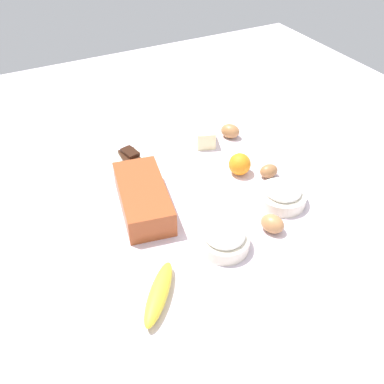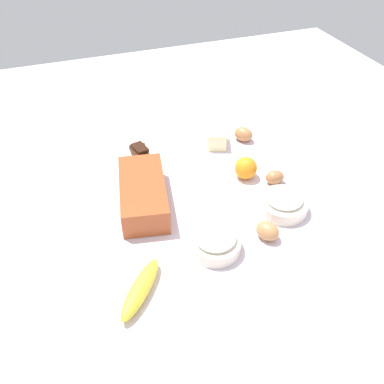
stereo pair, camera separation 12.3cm
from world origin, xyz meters
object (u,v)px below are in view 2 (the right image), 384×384
Objects in this scene: egg_near_butter at (267,231)px; flour_bowl at (215,241)px; orange_fruit at (246,168)px; egg_loose at (275,177)px; loaf_pan at (143,193)px; butter_block at (216,137)px; chocolate_plate at (140,154)px; sugar_bowl at (283,202)px; banana at (140,289)px; egg_beside_bowl at (243,134)px.

flour_bowl is at bearing 87.22° from egg_near_butter.
orange_fruit is 0.09m from egg_loose.
butter_block is at bearing -44.77° from loaf_pan.
egg_near_butter is 0.54m from chocolate_plate.
banana is at bearing 107.94° from sugar_bowl.
chocolate_plate is at bearing 38.47° from sugar_bowl.
orange_fruit reaches higher than flour_bowl.
egg_near_butter is (0.07, -0.37, 0.01)m from banana.
chocolate_plate is at bearing 9.30° from flour_bowl.
egg_beside_bowl reaches higher than chocolate_plate.
egg_beside_bowl is at bearing -23.37° from orange_fruit.
butter_block is 0.10m from egg_beside_bowl.
flour_bowl is 1.89× the size of orange_fruit.
egg_beside_bowl is (0.20, -0.09, -0.01)m from orange_fruit.
butter_block is at bearing 4.30° from orange_fruit.
banana is 0.54m from orange_fruit.
sugar_bowl is 2.14× the size of egg_near_butter.
sugar_bowl is at bearing -102.79° from loaf_pan.
butter_block is at bearing -22.72° from flour_bowl.
loaf_pan is at bearing 66.37° from sugar_bowl.
orange_fruit reaches higher than chocolate_plate.
flour_bowl is at bearing -71.74° from banana.
banana is at bearing 174.85° from loaf_pan.
orange_fruit is at bearing 11.14° from sugar_bowl.
banana is (-0.07, 0.22, -0.01)m from flour_bowl.
loaf_pan reaches higher than orange_fruit.
egg_loose is (-0.04, -0.41, -0.02)m from loaf_pan.
sugar_bowl is (-0.16, -0.37, -0.01)m from loaf_pan.
egg_loose is at bearing -127.38° from orange_fruit.
orange_fruit reaches higher than banana.
egg_loose is (-0.26, 0.01, -0.00)m from egg_beside_bowl.
egg_beside_bowl is 0.54× the size of chocolate_plate.
flour_bowl is at bearing 147.10° from egg_beside_bowl.
banana is (-0.15, 0.46, -0.01)m from sugar_bowl.
loaf_pan is 2.21× the size of flour_bowl.
flour_bowl reaches higher than banana.
orange_fruit reaches higher than butter_block.
flour_bowl is 0.23m from banana.
loaf_pan is 2.30× the size of chocolate_plate.
flour_bowl reaches higher than egg_near_butter.
loaf_pan is 3.33× the size of butter_block.
egg_beside_bowl is (0.46, -0.15, -0.00)m from egg_near_butter.
egg_beside_bowl is at bearing -2.80° from egg_loose.
egg_near_butter reaches higher than chocolate_plate.
banana is (-0.31, 0.09, -0.02)m from loaf_pan.
sugar_bowl is 2.05× the size of egg_beside_bowl.
loaf_pan is at bearing 92.63° from orange_fruit.
loaf_pan is 0.42m from egg_loose.
flour_bowl is 1.94× the size of egg_beside_bowl.
egg_near_butter is (-0.09, 0.10, -0.00)m from sugar_bowl.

